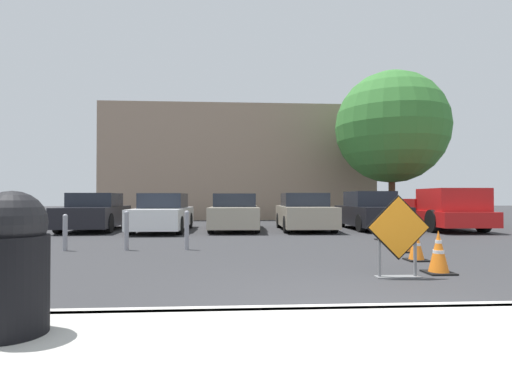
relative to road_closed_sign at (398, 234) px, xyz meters
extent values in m
plane|color=#333335|center=(-1.19, 7.92, -0.69)|extent=(96.00, 96.00, 0.00)
cube|color=beige|center=(-1.19, -3.10, -0.62)|extent=(28.13, 2.04, 0.14)
cube|color=beige|center=(-1.19, -2.08, -0.62)|extent=(28.13, 0.20, 0.14)
cube|color=black|center=(0.00, 0.00, 0.11)|extent=(1.04, 0.03, 1.04)
cube|color=orange|center=(0.00, -0.02, 0.11)|extent=(0.98, 0.03, 0.98)
cube|color=slate|center=(0.00, 0.04, -0.68)|extent=(0.71, 0.20, 0.02)
cube|color=slate|center=(-0.29, 0.04, -0.29)|extent=(0.04, 0.04, 0.81)
cube|color=slate|center=(0.29, 0.04, -0.29)|extent=(0.04, 0.04, 0.81)
cube|color=black|center=(0.84, 0.33, -0.68)|extent=(0.45, 0.45, 0.03)
cone|color=orange|center=(0.84, 0.33, -0.31)|extent=(0.33, 0.33, 0.70)
cylinder|color=white|center=(0.84, 0.33, -0.16)|extent=(0.11, 0.11, 0.06)
cylinder|color=white|center=(0.84, 0.33, -0.33)|extent=(0.19, 0.19, 0.06)
cube|color=black|center=(1.10, 1.69, -0.68)|extent=(0.42, 0.42, 0.03)
cone|color=orange|center=(1.10, 1.69, -0.35)|extent=(0.31, 0.31, 0.63)
cylinder|color=white|center=(1.10, 1.69, -0.21)|extent=(0.10, 0.10, 0.06)
cylinder|color=white|center=(1.10, 1.69, -0.36)|extent=(0.17, 0.17, 0.06)
cube|color=black|center=(1.43, 2.98, -0.68)|extent=(0.49, 0.49, 0.03)
cone|color=orange|center=(1.43, 2.98, -0.29)|extent=(0.36, 0.36, 0.75)
cylinder|color=white|center=(1.43, 2.98, -0.12)|extent=(0.11, 0.11, 0.07)
cylinder|color=white|center=(1.43, 2.98, -0.30)|extent=(0.20, 0.20, 0.07)
cube|color=black|center=(1.71, 4.34, -0.68)|extent=(0.42, 0.42, 0.03)
cone|color=orange|center=(1.71, 4.34, -0.35)|extent=(0.31, 0.31, 0.62)
cylinder|color=white|center=(1.71, 4.34, -0.22)|extent=(0.10, 0.10, 0.06)
cylinder|color=white|center=(1.71, 4.34, -0.37)|extent=(0.17, 0.17, 0.06)
cube|color=black|center=(1.90, 5.58, -0.68)|extent=(0.38, 0.38, 0.03)
cone|color=orange|center=(1.90, 5.58, -0.30)|extent=(0.28, 0.28, 0.72)
cylinder|color=white|center=(1.90, 5.58, -0.14)|extent=(0.09, 0.09, 0.07)
cylinder|color=white|center=(1.90, 5.58, -0.32)|extent=(0.16, 0.16, 0.07)
cube|color=black|center=(-8.01, 9.79, -0.13)|extent=(2.12, 4.49, 0.74)
cube|color=#1E232D|center=(-8.01, 9.90, 0.50)|extent=(1.77, 2.10, 0.53)
cylinder|color=black|center=(-7.07, 8.47, -0.34)|extent=(0.24, 0.73, 0.72)
cylinder|color=black|center=(-8.81, 8.38, -0.34)|extent=(0.24, 0.73, 0.72)
cylinder|color=black|center=(-7.20, 11.19, -0.34)|extent=(0.24, 0.73, 0.72)
cylinder|color=black|center=(-8.95, 11.10, -0.34)|extent=(0.24, 0.73, 0.72)
cube|color=white|center=(-5.26, 9.27, -0.16)|extent=(1.86, 4.72, 0.71)
cube|color=#1E232D|center=(-5.26, 9.38, 0.47)|extent=(1.61, 2.18, 0.56)
cylinder|color=black|center=(-4.45, 7.80, -0.37)|extent=(0.21, 0.64, 0.64)
cylinder|color=black|center=(-6.11, 7.82, -0.37)|extent=(0.21, 0.64, 0.64)
cylinder|color=black|center=(-4.42, 10.71, -0.37)|extent=(0.21, 0.64, 0.64)
cylinder|color=black|center=(-6.07, 10.73, -0.37)|extent=(0.21, 0.64, 0.64)
cube|color=#A39984|center=(-2.51, 9.60, -0.14)|extent=(1.98, 4.53, 0.76)
cube|color=#1E232D|center=(-2.51, 9.71, 0.49)|extent=(1.68, 2.11, 0.51)
cylinder|color=black|center=(-1.72, 8.19, -0.37)|extent=(0.22, 0.65, 0.64)
cylinder|color=black|center=(-3.40, 8.25, -0.37)|extent=(0.22, 0.65, 0.64)
cylinder|color=black|center=(-1.63, 10.96, -0.37)|extent=(0.22, 0.65, 0.64)
cylinder|color=black|center=(-3.31, 11.02, -0.37)|extent=(0.22, 0.65, 0.64)
cube|color=#A39984|center=(0.23, 9.37, -0.14)|extent=(1.98, 4.18, 0.77)
cube|color=#1E232D|center=(0.23, 9.48, 0.51)|extent=(1.71, 1.94, 0.52)
cylinder|color=black|center=(1.08, 8.07, -0.38)|extent=(0.21, 0.63, 0.63)
cylinder|color=black|center=(-0.67, 8.11, -0.38)|extent=(0.21, 0.63, 0.63)
cylinder|color=black|center=(1.13, 10.64, -0.38)|extent=(0.21, 0.63, 0.63)
cylinder|color=black|center=(-0.62, 10.68, -0.38)|extent=(0.21, 0.63, 0.63)
cube|color=black|center=(2.98, 9.66, -0.14)|extent=(1.83, 4.21, 0.75)
cube|color=#1E232D|center=(2.98, 9.77, 0.54)|extent=(1.60, 1.94, 0.61)
cylinder|color=black|center=(3.82, 8.37, -0.36)|extent=(0.20, 0.66, 0.66)
cylinder|color=black|center=(2.15, 8.36, -0.36)|extent=(0.20, 0.66, 0.66)
cylinder|color=black|center=(3.80, 10.97, -0.36)|extent=(0.20, 0.66, 0.66)
cylinder|color=black|center=(2.14, 10.96, -0.36)|extent=(0.20, 0.66, 0.66)
cube|color=red|center=(5.72, 9.52, -0.19)|extent=(2.21, 5.25, 0.55)
cube|color=red|center=(5.68, 8.36, 0.51)|extent=(1.95, 2.14, 0.85)
cube|color=red|center=(5.79, 11.76, 0.31)|extent=(1.95, 0.16, 0.45)
cube|color=red|center=(6.73, 10.53, 0.31)|extent=(0.18, 2.49, 0.45)
cube|color=red|center=(4.78, 10.59, 0.31)|extent=(0.18, 2.49, 0.45)
cylinder|color=black|center=(6.61, 7.94, -0.28)|extent=(0.27, 0.85, 0.84)
cylinder|color=black|center=(4.73, 8.00, -0.28)|extent=(0.27, 0.85, 0.84)
cylinder|color=black|center=(6.71, 11.05, -0.28)|extent=(0.27, 0.85, 0.84)
cylinder|color=black|center=(4.83, 11.11, -0.28)|extent=(0.27, 0.85, 0.84)
cylinder|color=black|center=(-4.50, -2.76, -0.14)|extent=(0.58, 0.58, 0.83)
sphere|color=black|center=(-4.50, -2.76, 0.37)|extent=(0.55, 0.55, 0.55)
cylinder|color=gray|center=(-3.76, 3.69, -0.24)|extent=(0.11, 0.11, 0.91)
sphere|color=gray|center=(-3.76, 3.69, 0.21)|extent=(0.12, 0.12, 0.12)
cylinder|color=gray|center=(-5.22, 3.69, -0.24)|extent=(0.11, 0.11, 0.91)
sphere|color=gray|center=(-5.22, 3.69, 0.21)|extent=(0.12, 0.12, 0.12)
cylinder|color=gray|center=(-6.67, 3.69, -0.28)|extent=(0.11, 0.11, 0.83)
sphere|color=gray|center=(-6.67, 3.69, 0.13)|extent=(0.12, 0.12, 0.12)
cube|color=gray|center=(-2.17, 18.99, 2.67)|extent=(15.98, 5.00, 6.73)
cylinder|color=#513823|center=(5.31, 13.10, 0.66)|extent=(0.32, 0.32, 2.72)
sphere|color=#387A33|center=(5.31, 13.10, 4.09)|extent=(5.53, 5.53, 5.53)
camera|label=1|loc=(-2.67, -6.22, 0.59)|focal=28.00mm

